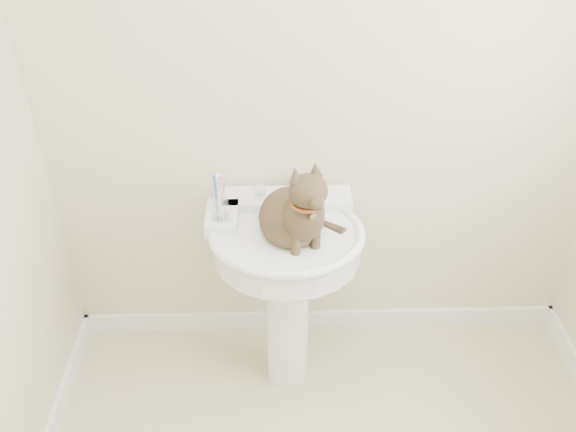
{
  "coord_description": "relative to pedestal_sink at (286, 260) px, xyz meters",
  "views": [
    {
      "loc": [
        -0.21,
        -0.98,
        2.1
      ],
      "look_at": [
        -0.16,
        0.79,
        0.85
      ],
      "focal_mm": 38.0,
      "sensor_mm": 36.0,
      "label": 1
    }
  ],
  "objects": [
    {
      "name": "pedestal_sink",
      "position": [
        0.0,
        0.0,
        0.0
      ],
      "size": [
        0.59,
        0.58,
        0.81
      ],
      "color": "white",
      "rests_on": "floor"
    },
    {
      "name": "faucet",
      "position": [
        0.0,
        0.15,
        0.21
      ],
      "size": [
        0.28,
        0.12,
        0.14
      ],
      "color": "silver",
      "rests_on": "pedestal_sink"
    },
    {
      "name": "cat",
      "position": [
        0.03,
        -0.04,
        0.23
      ],
      "size": [
        0.25,
        0.32,
        0.47
      ],
      "rotation": [
        0.0,
        0.0,
        0.43
      ],
      "color": "brown",
      "rests_on": "pedestal_sink"
    },
    {
      "name": "soap_bar",
      "position": [
        0.07,
        0.23,
        0.19
      ],
      "size": [
        0.09,
        0.06,
        0.03
      ],
      "primitive_type": "cube",
      "rotation": [
        0.0,
        0.0,
        -0.1
      ],
      "color": "orange",
      "rests_on": "pedestal_sink"
    },
    {
      "name": "wall_back",
      "position": [
        0.16,
        0.29,
        0.61
      ],
      "size": [
        2.2,
        0.0,
        2.5
      ],
      "primitive_type": null,
      "color": "beige",
      "rests_on": "ground"
    },
    {
      "name": "toothbrush_cup",
      "position": [
        -0.24,
        0.04,
        0.22
      ],
      "size": [
        0.07,
        0.07,
        0.18
      ],
      "rotation": [
        0.0,
        0.0,
        0.13
      ],
      "color": "silver",
      "rests_on": "pedestal_sink"
    },
    {
      "name": "baseboard_back",
      "position": [
        0.16,
        0.28,
        -0.59
      ],
      "size": [
        2.2,
        0.02,
        0.09
      ],
      "primitive_type": "cube",
      "color": "white",
      "rests_on": "floor"
    }
  ]
}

